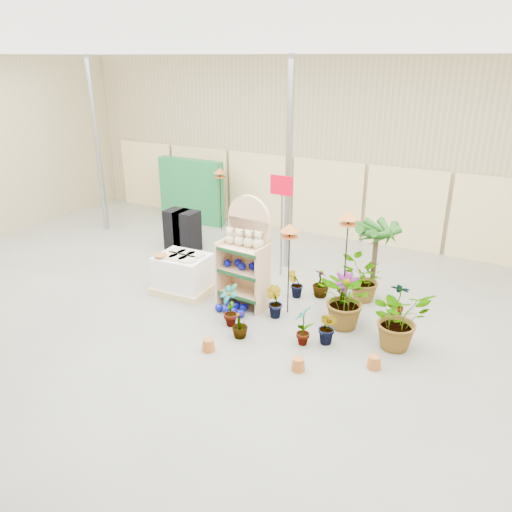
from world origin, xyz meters
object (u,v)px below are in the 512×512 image
(display_shelf, at_px, (247,256))
(pallet_stack, at_px, (183,273))
(potted_plant_2, at_px, (348,300))
(bird_table_front, at_px, (290,231))

(display_shelf, xyz_separation_m, pallet_stack, (-1.39, -0.16, -0.58))
(pallet_stack, bearing_deg, potted_plant_2, 0.30)
(bird_table_front, bearing_deg, display_shelf, -178.08)
(pallet_stack, xyz_separation_m, potted_plant_2, (3.37, 0.17, 0.14))
(display_shelf, relative_size, potted_plant_2, 1.99)
(bird_table_front, bearing_deg, pallet_stack, -175.30)
(bird_table_front, height_order, potted_plant_2, bird_table_front)
(bird_table_front, xyz_separation_m, potted_plant_2, (1.13, -0.01, -1.08))
(display_shelf, relative_size, pallet_stack, 1.88)
(display_shelf, xyz_separation_m, bird_table_front, (0.85, 0.03, 0.64))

